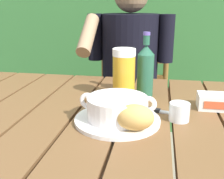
# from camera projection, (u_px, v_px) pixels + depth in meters

# --- Properties ---
(dining_table) EXTENTS (1.38, 0.95, 0.76)m
(dining_table) POSITION_uv_depth(u_px,v_px,m) (100.00, 138.00, 0.93)
(dining_table) COLOR brown
(dining_table) RESTS_ON ground_plane
(chair_near_diner) EXTENTS (0.47, 0.42, 0.93)m
(chair_near_diner) POSITION_uv_depth(u_px,v_px,m) (132.00, 103.00, 1.84)
(chair_near_diner) COLOR brown
(chair_near_diner) RESTS_ON ground_plane
(person_eating) EXTENTS (0.48, 0.47, 1.26)m
(person_eating) POSITION_uv_depth(u_px,v_px,m) (129.00, 70.00, 1.57)
(person_eating) COLOR black
(person_eating) RESTS_ON ground_plane
(serving_plate) EXTENTS (0.26, 0.26, 0.01)m
(serving_plate) POSITION_uv_depth(u_px,v_px,m) (117.00, 120.00, 0.84)
(serving_plate) COLOR white
(serving_plate) RESTS_ON dining_table
(soup_bowl) EXTENTS (0.23, 0.18, 0.08)m
(soup_bowl) POSITION_uv_depth(u_px,v_px,m) (117.00, 107.00, 0.83)
(soup_bowl) COLOR white
(soup_bowl) RESTS_ON serving_plate
(bread_roll) EXTENTS (0.11, 0.09, 0.07)m
(bread_roll) POSITION_uv_depth(u_px,v_px,m) (135.00, 117.00, 0.75)
(bread_roll) COLOR tan
(bread_roll) RESTS_ON serving_plate
(beer_glass) EXTENTS (0.08, 0.08, 0.19)m
(beer_glass) POSITION_uv_depth(u_px,v_px,m) (124.00, 74.00, 1.02)
(beer_glass) COLOR gold
(beer_glass) RESTS_ON dining_table
(beer_bottle) EXTENTS (0.06, 0.06, 0.25)m
(beer_bottle) POSITION_uv_depth(u_px,v_px,m) (145.00, 70.00, 1.05)
(beer_bottle) COLOR #24563F
(beer_bottle) RESTS_ON dining_table
(water_glass_small) EXTENTS (0.06, 0.06, 0.06)m
(water_glass_small) POSITION_uv_depth(u_px,v_px,m) (179.00, 112.00, 0.84)
(water_glass_small) COLOR silver
(water_glass_small) RESTS_ON dining_table
(butter_tub) EXTENTS (0.10, 0.08, 0.05)m
(butter_tub) POSITION_uv_depth(u_px,v_px,m) (213.00, 101.00, 0.94)
(butter_tub) COLOR white
(butter_tub) RESTS_ON dining_table
(table_knife) EXTENTS (0.15, 0.06, 0.01)m
(table_knife) POSITION_uv_depth(u_px,v_px,m) (159.00, 111.00, 0.91)
(table_knife) COLOR silver
(table_knife) RESTS_ON dining_table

